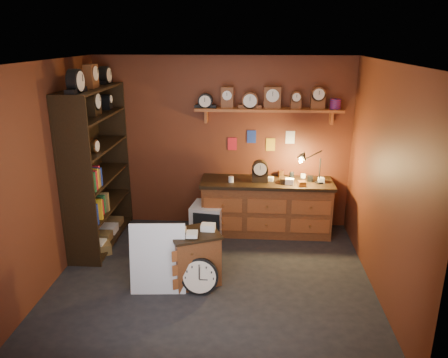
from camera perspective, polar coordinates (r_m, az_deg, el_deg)
floor at (r=5.76m, az=-1.47°, el=-12.86°), size 4.00×4.00×0.00m
room_shell at (r=5.19m, az=-1.02°, el=4.28°), size 4.02×3.62×2.71m
shelving_unit at (r=6.54m, az=-16.57°, el=2.21°), size 0.47×1.60×2.58m
workbench at (r=6.86m, az=5.54°, el=-3.25°), size 2.03×0.66×1.36m
low_cabinet at (r=5.53m, az=-3.85°, el=-9.86°), size 0.74×0.70×0.76m
big_round_clock at (r=5.37m, az=-3.19°, el=-12.59°), size 0.45×0.16×0.45m
white_panel at (r=5.58m, az=-8.45°, el=-14.17°), size 0.68×0.23×0.88m
mini_fridge at (r=6.82m, az=-2.10°, el=-5.33°), size 0.54×0.56×0.50m
floor_box_a at (r=6.55m, az=-15.70°, el=-8.76°), size 0.32×0.31×0.15m
floor_box_b at (r=6.14m, az=-9.29°, el=-10.34°), size 0.22×0.26×0.12m
floor_box_c at (r=6.45m, az=-10.40°, el=-8.68°), size 0.29×0.28×0.17m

